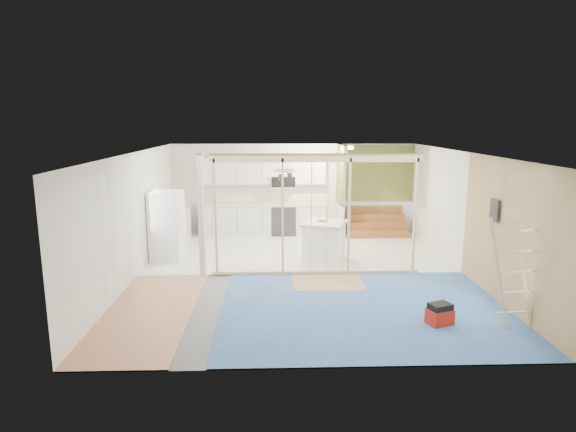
{
  "coord_description": "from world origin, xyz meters",
  "views": [
    {
      "loc": [
        -0.62,
        -9.87,
        3.24
      ],
      "look_at": [
        -0.27,
        0.6,
        1.17
      ],
      "focal_mm": 30.0,
      "sensor_mm": 36.0,
      "label": 1
    }
  ],
  "objects_px": {
    "toolbox": "(440,315)",
    "ladder": "(515,273)",
    "island": "(324,241)",
    "fridge": "(167,226)"
  },
  "relations": [
    {
      "from": "fridge",
      "to": "ladder",
      "type": "distance_m",
      "value": 7.44
    },
    {
      "from": "toolbox",
      "to": "fridge",
      "type": "bearing_deg",
      "value": 121.69
    },
    {
      "from": "island",
      "to": "ladder",
      "type": "bearing_deg",
      "value": -35.63
    },
    {
      "from": "island",
      "to": "ladder",
      "type": "relative_size",
      "value": 0.69
    },
    {
      "from": "fridge",
      "to": "ladder",
      "type": "relative_size",
      "value": 0.93
    },
    {
      "from": "fridge",
      "to": "island",
      "type": "distance_m",
      "value": 3.71
    },
    {
      "from": "toolbox",
      "to": "ladder",
      "type": "relative_size",
      "value": 0.26
    },
    {
      "from": "ladder",
      "to": "toolbox",
      "type": "bearing_deg",
      "value": -162.78
    },
    {
      "from": "island",
      "to": "toolbox",
      "type": "relative_size",
      "value": 2.64
    },
    {
      "from": "fridge",
      "to": "island",
      "type": "bearing_deg",
      "value": 2.84
    }
  ]
}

